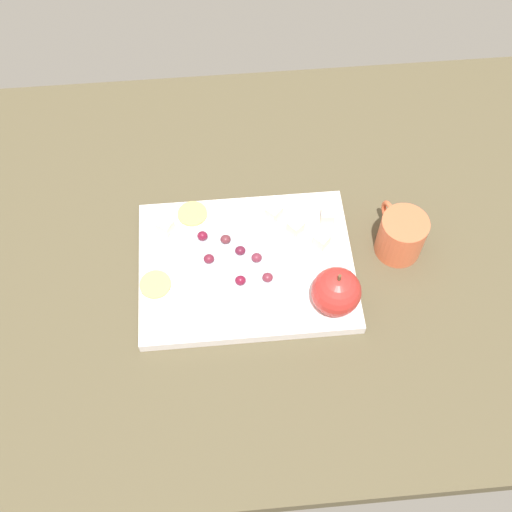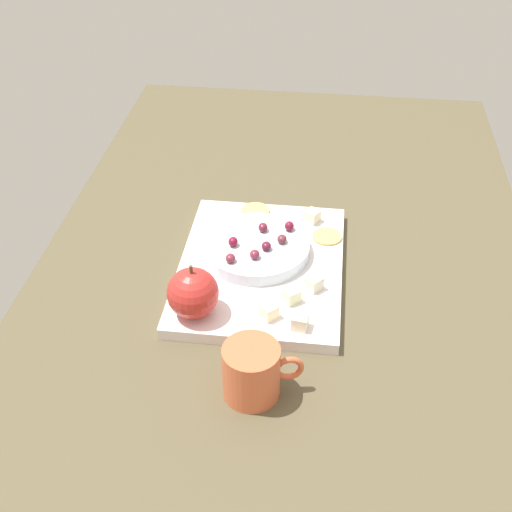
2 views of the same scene
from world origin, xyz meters
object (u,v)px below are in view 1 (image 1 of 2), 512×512
object	(u,v)px
platter	(247,266)
grape_3	(241,250)
cheese_cube_2	(275,212)
apple_whole	(337,292)
cheese_cube_1	(323,240)
grape_2	(241,280)
cracker_0	(193,214)
cup	(402,235)
cheese_cube_3	(329,216)
grape_0	(269,277)
grape_4	(258,258)
grape_6	(203,235)
grape_5	(227,239)
grape_1	(210,259)
cracker_1	(156,284)
cheese_cube_0	(166,226)
serving_dish	(232,267)
cheese_cube_4	(296,227)

from	to	relation	value
platter	grape_3	bearing A→B (deg)	-40.75
cheese_cube_2	apple_whole	bearing A→B (deg)	113.88
cheese_cube_1	grape_2	xyz separation A→B (cm)	(13.81, 7.32, 1.84)
cracker_0	cup	world-z (taller)	cup
cheese_cube_3	grape_3	distance (cm)	16.58
grape_0	grape_4	xyz separation A→B (cm)	(1.37, -3.65, 0.04)
grape_3	grape_6	world-z (taller)	grape_6
grape_5	grape_6	distance (cm)	3.91
cheese_cube_1	grape_6	world-z (taller)	grape_6
apple_whole	cheese_cube_1	xyz separation A→B (cm)	(0.41, -11.04, -2.70)
platter	grape_1	distance (cm)	7.05
cracker_1	cheese_cube_0	bearing A→B (deg)	-100.24
serving_dish	cheese_cube_0	size ratio (longest dim) A/B	7.93
cheese_cube_2	cheese_cube_4	world-z (taller)	same
grape_4	cracker_0	bearing A→B (deg)	-48.44
cracker_0	cup	size ratio (longest dim) A/B	0.47
serving_dish	grape_6	world-z (taller)	grape_6
apple_whole	cup	distance (cm)	16.14
grape_3	grape_4	distance (cm)	2.93
cheese_cube_4	grape_5	size ratio (longest dim) A/B	1.30
cracker_1	grape_4	world-z (taller)	grape_4
cheese_cube_4	grape_2	xyz separation A→B (cm)	(9.88, 10.26, 1.84)
grape_5	grape_6	xyz separation A→B (cm)	(3.76, -1.08, 0.11)
cracker_0	cracker_1	size ratio (longest dim) A/B	1.00
cheese_cube_1	grape_1	size ratio (longest dim) A/B	1.30
cheese_cube_2	cheese_cube_4	distance (cm)	4.60
grape_1	apple_whole	bearing A→B (deg)	156.89
cheese_cube_2	grape_0	world-z (taller)	grape_0
cheese_cube_1	cup	size ratio (longest dim) A/B	0.21
cheese_cube_4	grape_1	bearing A→B (deg)	22.24
cracker_0	grape_2	size ratio (longest dim) A/B	2.95
cheese_cube_3	cracker_1	distance (cm)	30.62
grape_2	grape_5	xyz separation A→B (cm)	(1.70, -7.74, -0.09)
apple_whole	cheese_cube_0	bearing A→B (deg)	-31.77
serving_dish	cheese_cube_4	bearing A→B (deg)	-149.05
platter	grape_3	size ratio (longest dim) A/B	20.31
apple_whole	grape_2	size ratio (longest dim) A/B	4.47
cracker_1	grape_1	distance (cm)	9.48
grape_2	grape_5	bearing A→B (deg)	-77.65
platter	apple_whole	xyz separation A→B (cm)	(-12.98, 8.41, 4.77)
cheese_cube_0	cheese_cube_1	size ratio (longest dim) A/B	1.00
cheese_cube_2	cup	size ratio (longest dim) A/B	0.21
cheese_cube_0	cheese_cube_1	world-z (taller)	same
serving_dish	cracker_0	size ratio (longest dim) A/B	3.49
grape_6	grape_0	bearing A→B (deg)	138.30
cheese_cube_1	grape_4	size ratio (longest dim) A/B	1.30
cheese_cube_4	apple_whole	bearing A→B (deg)	107.26
cheese_cube_3	cup	distance (cm)	12.40
grape_5	apple_whole	bearing A→B (deg)	144.22
cheese_cube_0	grape_3	size ratio (longest dim) A/B	1.30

